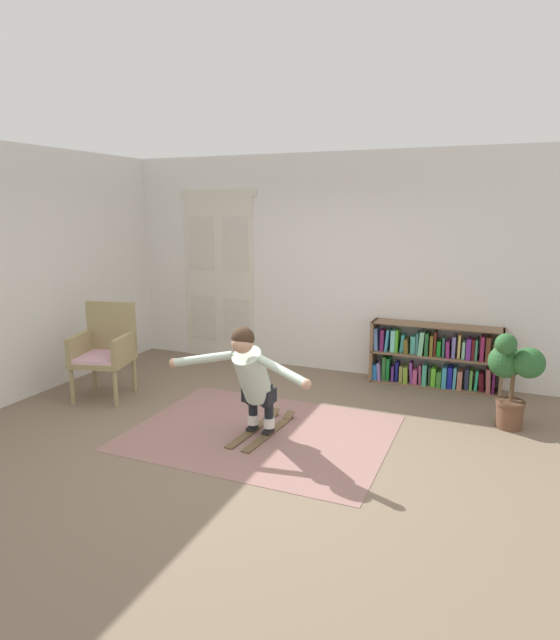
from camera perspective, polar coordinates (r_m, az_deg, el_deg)
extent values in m
plane|color=#74614E|center=(5.23, -3.35, -12.96)|extent=(7.20, 7.20, 0.00)
cube|color=silver|center=(7.21, 5.64, 5.90)|extent=(6.00, 0.10, 2.90)
cube|color=silver|center=(6.94, -24.88, 4.63)|extent=(0.10, 6.00, 2.90)
cube|color=beige|center=(7.99, -8.19, 4.44)|extent=(0.55, 0.04, 2.35)
cube|color=beige|center=(7.92, -8.37, 8.13)|extent=(0.41, 0.01, 0.76)
cube|color=beige|center=(8.07, -8.14, 0.28)|extent=(0.41, 0.01, 0.64)
cube|color=beige|center=(7.72, -4.67, 4.26)|extent=(0.55, 0.04, 2.35)
cube|color=beige|center=(7.65, -4.80, 8.08)|extent=(0.41, 0.01, 0.76)
cube|color=beige|center=(7.80, -4.66, -0.03)|extent=(0.41, 0.01, 0.64)
cube|color=beige|center=(7.79, -6.67, 13.32)|extent=(1.22, 0.04, 0.10)
cube|color=#8F6760|center=(5.44, -2.03, -11.88)|extent=(2.50, 1.93, 0.01)
cube|color=brown|center=(7.04, 9.93, -3.12)|extent=(0.04, 0.30, 0.79)
cube|color=brown|center=(6.88, 22.62, -4.21)|extent=(0.04, 0.30, 0.79)
cube|color=brown|center=(7.03, 16.02, -6.70)|extent=(1.55, 0.30, 0.02)
cube|color=brown|center=(6.92, 16.20, -3.68)|extent=(1.55, 0.30, 0.02)
cube|color=brown|center=(6.83, 16.39, -0.57)|extent=(1.55, 0.30, 0.02)
cube|color=blue|center=(7.09, 10.21, -5.35)|extent=(0.06, 0.18, 0.19)
cube|color=#906BB4|center=(7.08, 10.65, -5.25)|extent=(0.05, 0.24, 0.23)
cube|color=#387E3B|center=(7.07, 11.10, -4.98)|extent=(0.05, 0.14, 0.30)
cube|color=#16772C|center=(7.07, 11.56, -5.04)|extent=(0.04, 0.21, 0.29)
cube|color=#582A7C|center=(7.07, 12.05, -5.45)|extent=(0.03, 0.24, 0.20)
cube|color=navy|center=(7.03, 12.41, -5.32)|extent=(0.03, 0.14, 0.26)
cube|color=#9C9D50|center=(7.06, 12.86, -5.49)|extent=(0.04, 0.19, 0.21)
cube|color=olive|center=(7.02, 13.33, -5.59)|extent=(0.06, 0.22, 0.21)
cube|color=purple|center=(7.01, 13.86, -5.39)|extent=(0.05, 0.16, 0.27)
cube|color=#BB4B80|center=(7.01, 14.27, -5.79)|extent=(0.05, 0.17, 0.18)
cube|color=#9F4766|center=(6.99, 14.75, -5.61)|extent=(0.04, 0.14, 0.24)
cube|color=teal|center=(6.98, 15.21, -5.56)|extent=(0.05, 0.21, 0.27)
cube|color=#345136|center=(6.99, 15.70, -5.72)|extent=(0.03, 0.14, 0.22)
cube|color=#62CA2E|center=(6.99, 16.10, -5.74)|extent=(0.06, 0.19, 0.23)
cube|color=#37812D|center=(6.97, 16.64, -5.96)|extent=(0.06, 0.22, 0.19)
cube|color=teal|center=(6.96, 17.17, -5.73)|extent=(0.05, 0.24, 0.26)
cube|color=#1D25AE|center=(6.97, 17.70, -5.75)|extent=(0.06, 0.19, 0.26)
cube|color=teal|center=(6.95, 18.17, -5.79)|extent=(0.04, 0.21, 0.27)
cube|color=#B36F5A|center=(6.96, 18.65, -5.97)|extent=(0.06, 0.22, 0.23)
cube|color=#262C4C|center=(6.97, 19.30, -5.86)|extent=(0.05, 0.17, 0.26)
cube|color=#599B44|center=(6.97, 19.71, -5.93)|extent=(0.03, 0.18, 0.25)
cube|color=#29AD77|center=(6.96, 20.21, -6.00)|extent=(0.04, 0.15, 0.25)
cube|color=#4E101A|center=(6.97, 20.67, -6.10)|extent=(0.07, 0.17, 0.23)
cube|color=#9A4F4F|center=(6.93, 21.33, -5.96)|extent=(0.07, 0.21, 0.30)
cube|color=#641951|center=(6.94, 21.81, -6.10)|extent=(0.03, 0.18, 0.27)
cube|color=#5B86C2|center=(7.00, 10.33, -1.91)|extent=(0.06, 0.23, 0.29)
cube|color=#72225E|center=(6.97, 10.91, -2.05)|extent=(0.05, 0.14, 0.27)
cube|color=teal|center=(6.96, 11.44, -2.08)|extent=(0.05, 0.19, 0.28)
cube|color=#78D5CC|center=(6.97, 12.07, -2.09)|extent=(0.05, 0.22, 0.28)
cube|color=green|center=(6.93, 12.42, -2.13)|extent=(0.04, 0.17, 0.29)
cube|color=teal|center=(6.96, 13.00, -2.37)|extent=(0.05, 0.18, 0.23)
cube|color=brown|center=(6.93, 13.39, -2.64)|extent=(0.06, 0.23, 0.19)
cube|color=#4AAC9C|center=(6.93, 14.06, -2.51)|extent=(0.06, 0.16, 0.22)
cube|color=teal|center=(6.92, 14.51, -2.33)|extent=(0.03, 0.21, 0.27)
cube|color=#6DBB8A|center=(6.88, 14.92, -2.33)|extent=(0.07, 0.23, 0.30)
cube|color=#215A2D|center=(6.87, 15.45, -2.44)|extent=(0.04, 0.22, 0.28)
cube|color=brown|center=(6.88, 15.91, -2.56)|extent=(0.04, 0.20, 0.25)
cube|color=maroon|center=(6.88, 16.26, -2.39)|extent=(0.03, 0.17, 0.30)
cube|color=#198E24|center=(6.88, 16.62, -2.89)|extent=(0.05, 0.14, 0.19)
cube|color=#2F675A|center=(6.86, 17.08, -2.73)|extent=(0.03, 0.15, 0.25)
cube|color=#86276B|center=(6.87, 17.51, -2.90)|extent=(0.05, 0.24, 0.21)
cube|color=#6B6DAC|center=(6.87, 18.09, -2.67)|extent=(0.04, 0.21, 0.26)
cube|color=tan|center=(6.86, 18.60, -2.60)|extent=(0.03, 0.17, 0.29)
cube|color=#82CBA0|center=(6.85, 19.01, -3.01)|extent=(0.04, 0.15, 0.21)
cube|color=#672B8F|center=(6.85, 19.49, -2.85)|extent=(0.05, 0.21, 0.26)
cube|color=maroon|center=(6.86, 19.92, -2.93)|extent=(0.04, 0.14, 0.24)
cube|color=#318160|center=(6.87, 20.24, -2.89)|extent=(0.03, 0.23, 0.25)
cube|color=#89204D|center=(6.84, 20.77, -2.79)|extent=(0.04, 0.18, 0.30)
cube|color=brown|center=(6.85, 21.33, -2.82)|extent=(0.05, 0.19, 0.29)
cube|color=brown|center=(6.83, 21.85, -3.21)|extent=(0.03, 0.20, 0.22)
cube|color=#BCBC4F|center=(6.84, 22.31, -2.91)|extent=(0.06, 0.22, 0.30)
cylinder|color=#96865A|center=(6.54, -21.29, -6.62)|extent=(0.06, 0.06, 0.42)
cylinder|color=#96865A|center=(6.30, -17.13, -7.01)|extent=(0.06, 0.06, 0.42)
cylinder|color=#96865A|center=(6.97, -19.20, -5.33)|extent=(0.06, 0.06, 0.42)
cylinder|color=#96865A|center=(6.75, -15.26, -5.64)|extent=(0.06, 0.06, 0.42)
cube|color=#96865A|center=(6.57, -18.36, -4.14)|extent=(0.73, 0.73, 0.06)
cube|color=#DBA4BC|center=(6.55, -18.38, -3.72)|extent=(0.66, 0.66, 0.04)
cube|color=#96865A|center=(6.72, -17.53, -0.65)|extent=(0.60, 0.21, 0.60)
cube|color=#96865A|center=(6.65, -20.54, -2.58)|extent=(0.20, 0.56, 0.28)
cube|color=#96865A|center=(6.41, -16.29, -2.82)|extent=(0.20, 0.56, 0.28)
cylinder|color=brown|center=(5.98, 23.28, -9.19)|extent=(0.26, 0.26, 0.29)
cylinder|color=brown|center=(5.94, 23.38, -8.08)|extent=(0.28, 0.28, 0.04)
cylinder|color=#4C3823|center=(5.87, 23.54, -6.25)|extent=(0.04, 0.04, 0.36)
sphere|color=#27582A|center=(5.90, 22.89, -4.10)|extent=(0.34, 0.34, 0.34)
sphere|color=#27582A|center=(5.82, 25.02, -4.17)|extent=(0.31, 0.31, 0.31)
sphere|color=#27582A|center=(5.69, 22.95, -2.37)|extent=(0.21, 0.21, 0.21)
cube|color=brown|center=(5.47, -2.87, -11.60)|extent=(0.16, 0.95, 0.01)
cube|color=brown|center=(5.82, -0.68, -9.79)|extent=(0.10, 0.12, 0.06)
cube|color=black|center=(5.45, -2.98, -11.44)|extent=(0.09, 0.13, 0.04)
cube|color=brown|center=(5.39, -1.17, -11.96)|extent=(0.16, 0.95, 0.01)
cube|color=brown|center=(5.74, 0.93, -10.09)|extent=(0.10, 0.12, 0.06)
cube|color=black|center=(5.37, -1.28, -11.80)|extent=(0.09, 0.13, 0.04)
cylinder|color=white|center=(5.43, -2.88, -10.52)|extent=(0.12, 0.12, 0.10)
cylinder|color=black|center=(5.36, -2.91, -8.54)|extent=(0.10, 0.10, 0.30)
cylinder|color=black|center=(5.30, -3.11, -7.73)|extent=(0.12, 0.12, 0.22)
cylinder|color=white|center=(5.35, -1.18, -10.86)|extent=(0.12, 0.12, 0.10)
cylinder|color=black|center=(5.27, -1.19, -8.86)|extent=(0.10, 0.10, 0.30)
cylinder|color=black|center=(5.21, -1.38, -8.04)|extent=(0.12, 0.12, 0.22)
cube|color=black|center=(5.26, -2.25, -7.97)|extent=(0.31, 0.20, 0.14)
cylinder|color=#B9CEBA|center=(5.08, -2.93, -5.92)|extent=(0.32, 0.51, 0.59)
sphere|color=tan|center=(4.84, -4.03, -2.42)|extent=(0.21, 0.21, 0.20)
sphere|color=#382619|center=(4.84, -3.98, -1.94)|extent=(0.23, 0.23, 0.21)
cylinder|color=#B9CEBA|center=(5.09, -8.26, -4.13)|extent=(0.59, 0.22, 0.18)
sphere|color=tan|center=(5.19, -11.28, -4.49)|extent=(0.10, 0.10, 0.09)
cylinder|color=#B9CEBA|center=(4.67, 0.26, -5.47)|extent=(0.57, 0.30, 0.18)
sphere|color=tan|center=(4.49, 2.84, -6.84)|extent=(0.10, 0.10, 0.09)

